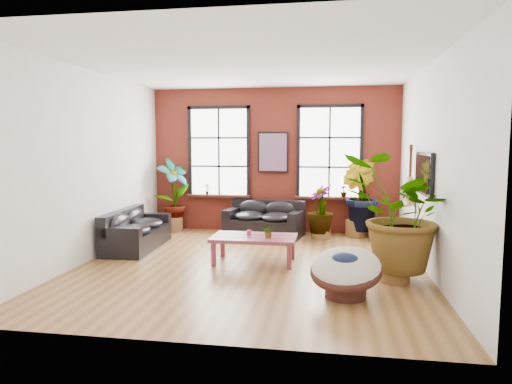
% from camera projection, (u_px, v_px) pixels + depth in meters
% --- Properties ---
extents(room, '(6.04, 6.54, 3.54)m').
position_uv_depth(room, '(252.00, 167.00, 8.07)').
color(room, brown).
rests_on(room, ground).
extents(sofa_back, '(1.91, 1.17, 0.82)m').
position_uv_depth(sofa_back, '(265.00, 220.00, 10.72)').
color(sofa_back, black).
rests_on(sofa_back, ground).
extents(sofa_left, '(0.93, 2.03, 0.79)m').
position_uv_depth(sofa_left, '(135.00, 231.00, 9.43)').
color(sofa_left, black).
rests_on(sofa_left, ground).
extents(coffee_table, '(1.52, 0.87, 0.58)m').
position_uv_depth(coffee_table, '(254.00, 239.00, 8.26)').
color(coffee_table, maroon).
rests_on(coffee_table, ground).
extents(papasan_chair, '(1.24, 1.25, 0.75)m').
position_uv_depth(papasan_chair, '(346.00, 270.00, 6.37)').
color(papasan_chair, '#3E1D16').
rests_on(papasan_chair, ground).
extents(poster, '(0.74, 0.06, 0.98)m').
position_uv_depth(poster, '(273.00, 152.00, 11.03)').
color(poster, black).
rests_on(poster, room).
extents(tv_wall_unit, '(0.13, 1.86, 1.20)m').
position_uv_depth(tv_wall_unit, '(419.00, 178.00, 8.06)').
color(tv_wall_unit, black).
rests_on(tv_wall_unit, room).
extents(media_box, '(0.66, 0.60, 0.45)m').
position_uv_depth(media_box, '(386.00, 232.00, 9.95)').
color(media_box, black).
rests_on(media_box, ground).
extents(pot_back_left, '(0.64, 0.64, 0.35)m').
position_uv_depth(pot_back_left, '(173.00, 224.00, 11.30)').
color(pot_back_left, brown).
rests_on(pot_back_left, ground).
extents(pot_back_right, '(0.71, 0.71, 0.39)m').
position_uv_depth(pot_back_right, '(357.00, 228.00, 10.63)').
color(pot_back_right, brown).
rests_on(pot_back_right, ground).
extents(pot_right_wall, '(0.58, 0.58, 0.36)m').
position_uv_depth(pot_right_wall, '(394.00, 270.00, 7.13)').
color(pot_right_wall, brown).
rests_on(pot_right_wall, ground).
extents(pot_mid, '(0.52, 0.52, 0.32)m').
position_uv_depth(pot_mid, '(321.00, 232.00, 10.38)').
color(pot_mid, brown).
rests_on(pot_mid, ground).
extents(floor_plant_back_left, '(0.99, 1.05, 1.66)m').
position_uv_depth(floor_plant_back_left, '(174.00, 192.00, 11.20)').
color(floor_plant_back_left, '#1F5215').
rests_on(floor_plant_back_left, ground).
extents(floor_plant_back_right, '(1.16, 1.17, 1.66)m').
position_uv_depth(floor_plant_back_right, '(359.00, 195.00, 10.56)').
color(floor_plant_back_right, '#1F5215').
rests_on(floor_plant_back_right, ground).
extents(floor_plant_right_wall, '(2.09, 1.97, 1.84)m').
position_uv_depth(floor_plant_right_wall, '(398.00, 214.00, 7.03)').
color(floor_plant_right_wall, '#1F5215').
rests_on(floor_plant_right_wall, ground).
extents(floor_plant_mid, '(0.83, 0.83, 1.10)m').
position_uv_depth(floor_plant_mid, '(320.00, 209.00, 10.30)').
color(floor_plant_mid, '#1F5215').
rests_on(floor_plant_mid, ground).
extents(table_plant, '(0.25, 0.23, 0.23)m').
position_uv_depth(table_plant, '(269.00, 231.00, 8.11)').
color(table_plant, '#1F5215').
rests_on(table_plant, coffee_table).
extents(sill_plant_left, '(0.17, 0.17, 0.27)m').
position_uv_depth(sill_plant_left, '(207.00, 189.00, 11.33)').
color(sill_plant_left, '#1F5215').
rests_on(sill_plant_left, room).
extents(sill_plant_right, '(0.19, 0.19, 0.27)m').
position_uv_depth(sill_plant_right, '(344.00, 191.00, 10.80)').
color(sill_plant_right, '#1F5215').
rests_on(sill_plant_right, room).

